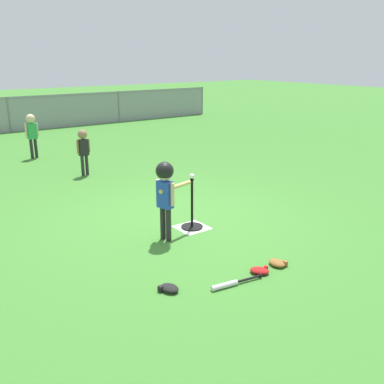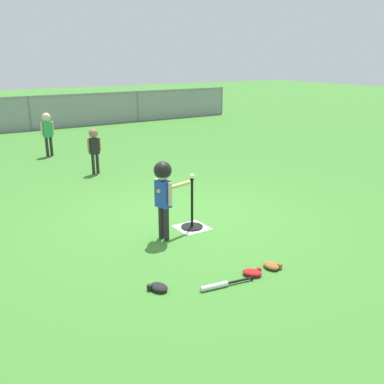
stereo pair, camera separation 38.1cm
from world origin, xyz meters
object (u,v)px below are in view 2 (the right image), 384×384
(glove_near_bats, at_px, (252,273))
(spare_bat_silver, at_px, (220,285))
(fielder_near_left, at_px, (47,128))
(fielder_deep_center, at_px, (94,145))
(glove_tossed_aside, at_px, (158,287))
(batter_child, at_px, (163,185))
(batting_tee, at_px, (192,220))
(baseball_on_tee, at_px, (192,176))
(glove_by_plate, at_px, (272,265))

(glove_near_bats, bearing_deg, spare_bat_silver, -177.37)
(fielder_near_left, xyz_separation_m, glove_near_bats, (0.27, -7.56, -0.66))
(fielder_near_left, relative_size, fielder_deep_center, 1.12)
(fielder_deep_center, relative_size, glove_tossed_aside, 3.82)
(spare_bat_silver, distance_m, glove_near_bats, 0.48)
(batter_child, xyz_separation_m, fielder_near_left, (0.08, 6.10, -0.08))
(batting_tee, distance_m, fielder_deep_center, 3.73)
(baseball_on_tee, bearing_deg, fielder_deep_center, 91.47)
(fielder_near_left, bearing_deg, baseball_on_tee, -85.59)
(batter_child, bearing_deg, spare_bat_silver, -95.12)
(spare_bat_silver, bearing_deg, batter_child, 84.88)
(glove_tossed_aside, bearing_deg, baseball_on_tee, 46.04)
(glove_by_plate, bearing_deg, batter_child, 114.40)
(fielder_near_left, bearing_deg, glove_near_bats, -87.96)
(fielder_deep_center, distance_m, glove_by_plate, 5.31)
(glove_by_plate, height_order, glove_tossed_aside, same)
(glove_by_plate, xyz_separation_m, glove_near_bats, (-0.31, -0.01, 0.00))
(fielder_deep_center, height_order, glove_near_bats, fielder_deep_center)
(spare_bat_silver, xyz_separation_m, glove_tossed_aside, (-0.59, 0.31, 0.01))
(batting_tee, relative_size, fielder_near_left, 0.69)
(batter_child, xyz_separation_m, fielder_deep_center, (0.44, 3.83, -0.16))
(batting_tee, bearing_deg, fielder_near_left, 94.41)
(baseball_on_tee, relative_size, glove_near_bats, 0.27)
(baseball_on_tee, relative_size, fielder_deep_center, 0.08)
(fielder_near_left, relative_size, spare_bat_silver, 1.69)
(fielder_near_left, bearing_deg, glove_tossed_aside, -96.27)
(fielder_near_left, distance_m, glove_by_plate, 7.60)
(batting_tee, relative_size, glove_tossed_aside, 2.94)
(glove_by_plate, height_order, glove_near_bats, same)
(glove_tossed_aside, bearing_deg, glove_near_bats, -15.11)
(glove_by_plate, bearing_deg, batting_tee, 94.17)
(fielder_deep_center, bearing_deg, fielder_near_left, 99.12)
(spare_bat_silver, xyz_separation_m, glove_near_bats, (0.48, 0.02, 0.01))
(baseball_on_tee, bearing_deg, batting_tee, 0.00)
(spare_bat_silver, bearing_deg, glove_by_plate, 2.57)
(spare_bat_silver, relative_size, glove_tossed_aside, 2.53)
(glove_near_bats, height_order, glove_tossed_aside, same)
(glove_by_plate, bearing_deg, glove_near_bats, -177.53)
(batting_tee, relative_size, glove_by_plate, 3.30)
(baseball_on_tee, height_order, fielder_near_left, fielder_near_left)
(batting_tee, height_order, fielder_near_left, fielder_near_left)
(baseball_on_tee, xyz_separation_m, glove_near_bats, (-0.19, -1.59, -0.75))
(batting_tee, xyz_separation_m, batter_child, (-0.54, -0.14, 0.66))
(baseball_on_tee, height_order, fielder_deep_center, fielder_deep_center)
(fielder_deep_center, bearing_deg, glove_tossed_aside, -103.12)
(batter_child, xyz_separation_m, glove_tossed_aside, (-0.72, -1.17, -0.75))
(baseball_on_tee, distance_m, fielder_deep_center, 3.70)
(fielder_deep_center, xyz_separation_m, spare_bat_silver, (-0.58, -5.31, -0.59))
(baseball_on_tee, relative_size, batter_child, 0.07)
(spare_bat_silver, bearing_deg, baseball_on_tee, 67.47)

